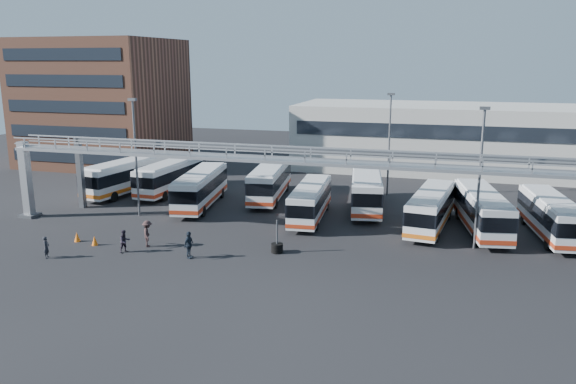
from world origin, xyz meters
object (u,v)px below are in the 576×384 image
(bus_2, at_px, (201,187))
(bus_6, at_px, (431,208))
(bus_3, at_px, (270,180))
(pedestrian_a, at_px, (46,247))
(light_pole_back, at_px, (389,139))
(bus_5, at_px, (366,189))
(bus_7, at_px, (482,209))
(bus_4, at_px, (310,200))
(bus_0, at_px, (128,175))
(tire_stack, at_px, (277,247))
(pedestrian_d, at_px, (189,245))
(light_pole_left, at_px, (136,151))
(cone_right, at_px, (77,237))
(cone_left, at_px, (95,241))
(pedestrian_b, at_px, (125,241))
(pedestrian_c, at_px, (148,234))
(light_pole_mid, at_px, (480,171))
(bus_8, at_px, (551,215))
(bus_1, at_px, (171,175))

(bus_2, height_order, bus_6, bus_2)
(bus_3, bearing_deg, pedestrian_a, -122.61)
(light_pole_back, distance_m, bus_5, 7.38)
(pedestrian_a, bearing_deg, bus_7, -82.39)
(bus_3, relative_size, bus_4, 1.11)
(bus_0, relative_size, tire_stack, 4.80)
(pedestrian_d, xyz_separation_m, tire_stack, (5.47, 2.81, -0.55))
(light_pole_left, xyz_separation_m, bus_2, (3.85, 4.48, -3.89))
(bus_4, distance_m, bus_6, 10.00)
(bus_6, xyz_separation_m, bus_7, (3.90, 0.25, 0.08))
(light_pole_back, xyz_separation_m, cone_right, (-20.65, -21.78, -5.37))
(light_pole_left, bearing_deg, bus_2, 49.32)
(pedestrian_a, height_order, cone_left, pedestrian_a)
(pedestrian_b, relative_size, tire_stack, 0.68)
(bus_3, relative_size, tire_stack, 4.69)
(pedestrian_c, bearing_deg, light_pole_mid, -102.67)
(bus_2, xyz_separation_m, pedestrian_a, (-4.19, -15.95, -1.06))
(light_pole_mid, distance_m, bus_7, 5.92)
(bus_5, bearing_deg, bus_8, -25.65)
(bus_4, bearing_deg, light_pole_left, -172.91)
(bus_3, distance_m, cone_left, 19.02)
(cone_right, xyz_separation_m, tire_stack, (15.20, 1.86, 0.05))
(light_pole_back, relative_size, bus_5, 0.88)
(bus_4, distance_m, cone_right, 18.86)
(pedestrian_a, bearing_deg, bus_5, -64.33)
(bus_4, height_order, cone_right, bus_4)
(bus_0, bearing_deg, pedestrian_b, -51.33)
(pedestrian_c, bearing_deg, bus_5, -70.16)
(bus_4, bearing_deg, bus_1, 155.87)
(bus_8, bearing_deg, bus_7, 172.63)
(light_pole_mid, distance_m, bus_8, 8.22)
(light_pole_mid, relative_size, bus_1, 0.94)
(light_pole_back, height_order, pedestrian_c, light_pole_back)
(bus_0, height_order, pedestrian_a, bus_0)
(tire_stack, bearing_deg, bus_0, 146.75)
(light_pole_left, distance_m, cone_right, 9.47)
(pedestrian_a, bearing_deg, bus_4, -65.48)
(bus_2, height_order, bus_8, bus_2)
(bus_0, height_order, pedestrian_b, bus_0)
(pedestrian_b, bearing_deg, bus_1, 48.12)
(light_pole_mid, height_order, bus_8, light_pole_mid)
(bus_7, bearing_deg, light_pole_mid, -107.66)
(cone_left, bearing_deg, bus_0, 113.64)
(bus_1, distance_m, bus_5, 20.22)
(bus_4, bearing_deg, cone_left, -145.09)
(bus_6, xyz_separation_m, cone_right, (-25.34, -10.94, -1.39))
(cone_right, bearing_deg, bus_4, 35.38)
(bus_4, distance_m, bus_7, 13.90)
(pedestrian_c, bearing_deg, bus_8, -97.36)
(bus_5, relative_size, bus_8, 1.09)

